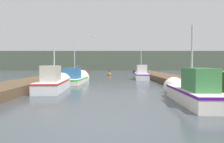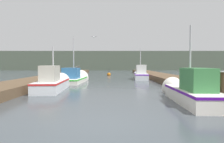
% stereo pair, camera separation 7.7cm
% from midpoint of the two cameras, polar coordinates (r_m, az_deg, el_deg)
% --- Properties ---
extents(ground_plane, '(200.00, 200.00, 0.00)m').
position_cam_midpoint_polar(ground_plane, '(5.53, -2.79, -15.72)').
color(ground_plane, '#3D4449').
extents(dock_left, '(2.75, 40.00, 0.52)m').
position_cam_midpoint_polar(dock_left, '(22.18, -16.27, -1.69)').
color(dock_left, brown).
rests_on(dock_left, ground_plane).
extents(dock_right, '(2.75, 40.00, 0.52)m').
position_cam_midpoint_polar(dock_right, '(22.05, 14.72, -1.69)').
color(dock_right, brown).
rests_on(dock_right, ground_plane).
extents(distant_shore_ridge, '(120.00, 16.00, 5.28)m').
position_cam_midpoint_polar(distant_shore_ridge, '(61.83, -0.39, 2.99)').
color(distant_shore_ridge, '#4C5647').
rests_on(distant_shore_ridge, ground_plane).
extents(fishing_boat_0, '(1.48, 5.30, 3.74)m').
position_cam_midpoint_polar(fishing_boat_0, '(9.78, 21.05, -5.10)').
color(fishing_boat_0, silver).
rests_on(fishing_boat_0, ground_plane).
extents(fishing_boat_1, '(1.74, 5.35, 3.21)m').
position_cam_midpoint_polar(fishing_boat_1, '(13.78, -16.37, -2.96)').
color(fishing_boat_1, silver).
rests_on(fishing_boat_1, ground_plane).
extents(fishing_boat_2, '(2.03, 5.81, 4.77)m').
position_cam_midpoint_polar(fishing_boat_2, '(19.14, -10.54, -1.88)').
color(fishing_boat_2, silver).
rests_on(fishing_boat_2, ground_plane).
extents(fishing_boat_3, '(1.82, 6.28, 3.79)m').
position_cam_midpoint_polar(fishing_boat_3, '(23.34, 8.04, -0.78)').
color(fishing_boat_3, silver).
rests_on(fishing_boat_3, ground_plane).
extents(mooring_piling_0, '(0.24, 0.24, 1.41)m').
position_cam_midpoint_polar(mooring_piling_0, '(27.23, -10.18, 0.01)').
color(mooring_piling_0, '#473523').
rests_on(mooring_piling_0, ground_plane).
extents(mooring_piling_1, '(0.26, 0.26, 0.98)m').
position_cam_midpoint_polar(mooring_piling_1, '(26.17, -10.43, -0.55)').
color(mooring_piling_1, '#473523').
rests_on(mooring_piling_1, ground_plane).
extents(mooring_piling_2, '(0.25, 0.25, 1.42)m').
position_cam_midpoint_polar(mooring_piling_2, '(28.91, -9.59, 0.14)').
color(mooring_piling_2, '#473523').
rests_on(mooring_piling_2, ground_plane).
extents(mooring_piling_3, '(0.36, 0.36, 1.42)m').
position_cam_midpoint_polar(mooring_piling_3, '(9.16, 28.96, -4.29)').
color(mooring_piling_3, '#473523').
rests_on(mooring_piling_3, ground_plane).
extents(channel_buoy, '(0.55, 0.55, 1.05)m').
position_cam_midpoint_polar(channel_buoy, '(29.89, -0.96, -0.84)').
color(channel_buoy, '#BF6513').
rests_on(channel_buoy, ground_plane).
extents(seagull_lead, '(0.55, 0.28, 0.12)m').
position_cam_midpoint_polar(seagull_lead, '(20.62, -5.25, 9.84)').
color(seagull_lead, white).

